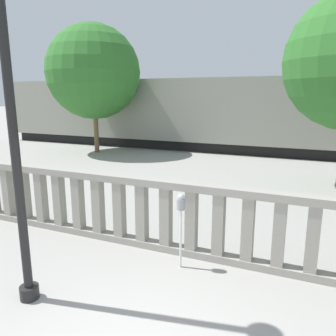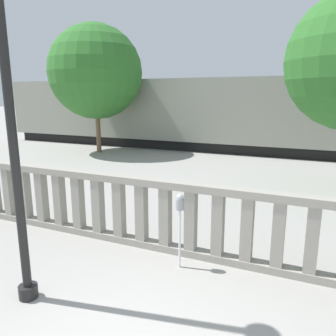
% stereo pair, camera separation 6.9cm
% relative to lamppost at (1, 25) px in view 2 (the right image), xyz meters
% --- Properties ---
extents(balustrade, '(13.54, 0.24, 1.42)m').
position_rel_lamppost_xyz_m(balustrade, '(2.03, 2.23, -3.13)').
color(balustrade, gray).
rests_on(balustrade, ground).
extents(lamppost, '(0.41, 0.41, 6.08)m').
position_rel_lamppost_xyz_m(lamppost, '(0.00, 0.00, 0.00)').
color(lamppost, black).
rests_on(lamppost, ground).
extents(parking_meter, '(0.15, 0.15, 1.35)m').
position_rel_lamppost_xyz_m(parking_meter, '(1.75, 1.75, -2.78)').
color(parking_meter, silver).
rests_on(parking_meter, ground).
extents(train_near, '(29.72, 2.89, 4.48)m').
position_rel_lamppost_xyz_m(train_near, '(0.34, 14.57, -1.82)').
color(train_near, black).
rests_on(train_near, ground).
extents(train_far, '(19.85, 2.63, 4.15)m').
position_rel_lamppost_xyz_m(train_far, '(4.87, 22.17, -1.97)').
color(train_far, black).
rests_on(train_far, ground).
extents(tree_right, '(4.77, 4.77, 6.55)m').
position_rel_lamppost_xyz_m(tree_right, '(-6.73, 11.28, 0.31)').
color(tree_right, brown).
rests_on(tree_right, ground).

